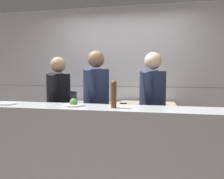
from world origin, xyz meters
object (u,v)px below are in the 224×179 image
Objects in this scene: oven_range at (86,128)px; chef_sous at (96,107)px; stock_pot at (69,97)px; chef_line at (152,109)px; sauce_pot at (98,96)px; plated_dish_main at (6,104)px; chefs_knife at (129,104)px; chef_head_cook at (59,108)px; mixing_bowl_steel at (161,101)px; pepper_mill at (114,93)px; plated_dish_appetiser at (74,104)px.

chef_sous is (0.40, -0.78, 0.50)m from oven_range.
stock_pot is (-0.29, -0.03, 0.54)m from oven_range.
sauce_pot is at bearing 156.55° from chef_line.
chef_sous is at bearing -47.01° from stock_pot.
oven_range is 1.60m from plated_dish_main.
oven_range is 3.12× the size of chefs_knife.
plated_dish_main is at bearing -143.38° from chef_line.
sauce_pot reaches higher than stock_pot.
sauce_pot reaches higher than chefs_knife.
chef_head_cook is at bearing 62.78° from plated_dish_main.
chef_head_cook reaches higher than oven_range.
chef_head_cook reaches higher than sauce_pot.
sauce_pot is 0.18× the size of chef_sous.
oven_range is 0.67× the size of chef_line.
chefs_knife is at bearing -5.93° from stock_pot.
mixing_bowl_steel is at bearing 15.46° from chef_head_cook.
stock_pot is 1.02m from chef_sous.
chef_sous is at bearing -62.55° from oven_range.
oven_range is 4.01× the size of stock_pot.
sauce_pot is at bearing 110.99° from pepper_mill.
stock_pot is at bearing 174.07° from chefs_knife.
pepper_mill is 0.81m from chef_line.
pepper_mill is at bearing -110.43° from mixing_bowl_steel.
chef_head_cook is 1.30m from chef_line.
stock_pot is 1.38m from plated_dish_main.
oven_range is 0.61m from sauce_pot.
plated_dish_appetiser reaches higher than mixing_bowl_steel.
chef_head_cook is (-0.46, 0.62, -0.16)m from plated_dish_appetiser.
chef_line is at bearing -32.59° from oven_range.
chef_sous is at bearing -139.69° from mixing_bowl_steel.
chef_head_cook is (-1.42, -0.69, -0.04)m from mixing_bowl_steel.
chef_line is (0.38, -0.59, 0.02)m from chefs_knife.
plated_dish_appetiser is at bearing 2.98° from plated_dish_main.
plated_dish_main is (-1.77, -1.35, 0.10)m from mixing_bowl_steel.
plated_dish_appetiser is 0.15× the size of chef_head_cook.
pepper_mill reaches higher than plated_dish_main.
plated_dish_appetiser is 0.14× the size of chef_sous.
chefs_knife reaches higher than oven_range.
stock_pot is at bearing 135.14° from chef_sous.
sauce_pot is 1.28× the size of plated_dish_appetiser.
sauce_pot is (0.52, 0.02, 0.02)m from stock_pot.
plated_dish_main reaches higher than chefs_knife.
plated_dish_main is at bearing -177.02° from plated_dish_appetiser.
pepper_mill is at bearing -0.23° from plated_dish_main.
chefs_knife is 0.21× the size of chef_sous.
chefs_knife is 1.79m from plated_dish_main.
chef_head_cook reaches higher than plated_dish_main.
mixing_bowl_steel is (1.27, -0.05, 0.51)m from oven_range.
plated_dish_main is 0.76m from chef_head_cook.
chef_line is (1.30, 0.00, 0.02)m from chef_head_cook.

